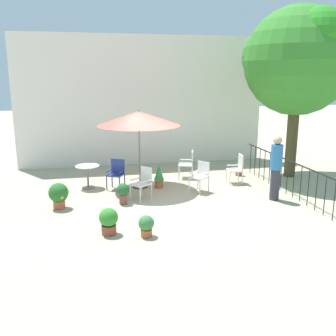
{
  "coord_description": "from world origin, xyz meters",
  "views": [
    {
      "loc": [
        -2.2,
        -10.01,
        3.4
      ],
      "look_at": [
        0.0,
        0.18,
        0.86
      ],
      "focal_mm": 41.02,
      "sensor_mm": 36.0,
      "label": 1
    }
  ],
  "objects_px": {
    "patio_chair_0": "(116,172)",
    "potted_plant_4": "(239,164)",
    "potted_plant_0": "(109,220)",
    "potted_plant_2": "(123,192)",
    "potted_plant_5": "(159,175)",
    "cafe_table_0": "(88,172)",
    "patio_chair_2": "(143,181)",
    "shade_tree": "(299,61)",
    "standing_person": "(276,167)",
    "patio_chair_1": "(237,167)",
    "patio_umbrella_0": "(139,119)",
    "potted_plant_1": "(146,225)",
    "patio_chair_3": "(201,175)",
    "patio_chair_4": "(188,162)",
    "potted_plant_3": "(59,194)"
  },
  "relations": [
    {
      "from": "potted_plant_0",
      "to": "potted_plant_2",
      "type": "bearing_deg",
      "value": 75.47
    },
    {
      "from": "potted_plant_2",
      "to": "potted_plant_4",
      "type": "distance_m",
      "value": 4.74
    },
    {
      "from": "shade_tree",
      "to": "potted_plant_1",
      "type": "bearing_deg",
      "value": -144.63
    },
    {
      "from": "patio_umbrella_0",
      "to": "standing_person",
      "type": "bearing_deg",
      "value": -29.66
    },
    {
      "from": "potted_plant_2",
      "to": "potted_plant_4",
      "type": "height_order",
      "value": "potted_plant_4"
    },
    {
      "from": "standing_person",
      "to": "patio_umbrella_0",
      "type": "bearing_deg",
      "value": 150.34
    },
    {
      "from": "patio_chair_0",
      "to": "potted_plant_4",
      "type": "bearing_deg",
      "value": 9.01
    },
    {
      "from": "shade_tree",
      "to": "patio_chair_1",
      "type": "xyz_separation_m",
      "value": [
        -2.16,
        -0.48,
        -3.32
      ]
    },
    {
      "from": "cafe_table_0",
      "to": "patio_chair_2",
      "type": "relative_size",
      "value": 0.8
    },
    {
      "from": "standing_person",
      "to": "potted_plant_5",
      "type": "bearing_deg",
      "value": 148.15
    },
    {
      "from": "patio_chair_3",
      "to": "potted_plant_3",
      "type": "height_order",
      "value": "patio_chair_3"
    },
    {
      "from": "patio_chair_4",
      "to": "standing_person",
      "type": "xyz_separation_m",
      "value": [
        1.74,
        -2.77,
        0.4
      ]
    },
    {
      "from": "patio_umbrella_0",
      "to": "potted_plant_3",
      "type": "distance_m",
      "value": 3.28
    },
    {
      "from": "patio_chair_2",
      "to": "patio_chair_3",
      "type": "bearing_deg",
      "value": 10.55
    },
    {
      "from": "cafe_table_0",
      "to": "patio_chair_3",
      "type": "distance_m",
      "value": 3.46
    },
    {
      "from": "potted_plant_1",
      "to": "patio_chair_2",
      "type": "bearing_deg",
      "value": 82.92
    },
    {
      "from": "patio_chair_2",
      "to": "potted_plant_1",
      "type": "bearing_deg",
      "value": -97.08
    },
    {
      "from": "potted_plant_4",
      "to": "standing_person",
      "type": "distance_m",
      "value": 2.73
    },
    {
      "from": "cafe_table_0",
      "to": "patio_chair_0",
      "type": "height_order",
      "value": "patio_chair_0"
    },
    {
      "from": "shade_tree",
      "to": "patio_umbrella_0",
      "type": "xyz_separation_m",
      "value": [
        -5.28,
        -0.29,
        -1.72
      ]
    },
    {
      "from": "patio_chair_1",
      "to": "potted_plant_5",
      "type": "bearing_deg",
      "value": 179.76
    },
    {
      "from": "shade_tree",
      "to": "cafe_table_0",
      "type": "relative_size",
      "value": 7.66
    },
    {
      "from": "potted_plant_1",
      "to": "cafe_table_0",
      "type": "bearing_deg",
      "value": 106.45
    },
    {
      "from": "patio_chair_1",
      "to": "potted_plant_0",
      "type": "distance_m",
      "value": 5.4
    },
    {
      "from": "patio_chair_1",
      "to": "potted_plant_0",
      "type": "height_order",
      "value": "patio_chair_1"
    },
    {
      "from": "patio_chair_3",
      "to": "potted_plant_1",
      "type": "xyz_separation_m",
      "value": [
        -2.1,
        -2.92,
        -0.26
      ]
    },
    {
      "from": "cafe_table_0",
      "to": "patio_chair_3",
      "type": "relative_size",
      "value": 0.82
    },
    {
      "from": "potted_plant_5",
      "to": "standing_person",
      "type": "relative_size",
      "value": 0.4
    },
    {
      "from": "patio_umbrella_0",
      "to": "potted_plant_5",
      "type": "distance_m",
      "value": 1.83
    },
    {
      "from": "patio_chair_2",
      "to": "potted_plant_2",
      "type": "height_order",
      "value": "patio_chair_2"
    },
    {
      "from": "potted_plant_1",
      "to": "standing_person",
      "type": "distance_m",
      "value": 4.32
    },
    {
      "from": "potted_plant_0",
      "to": "potted_plant_2",
      "type": "relative_size",
      "value": 1.04
    },
    {
      "from": "patio_chair_0",
      "to": "patio_chair_1",
      "type": "relative_size",
      "value": 0.96
    },
    {
      "from": "potted_plant_3",
      "to": "potted_plant_4",
      "type": "relative_size",
      "value": 0.84
    },
    {
      "from": "patio_chair_2",
      "to": "potted_plant_0",
      "type": "relative_size",
      "value": 1.5
    },
    {
      "from": "patio_chair_1",
      "to": "potted_plant_0",
      "type": "bearing_deg",
      "value": -142.73
    },
    {
      "from": "potted_plant_1",
      "to": "patio_chair_3",
      "type": "bearing_deg",
      "value": 54.28
    },
    {
      "from": "potted_plant_0",
      "to": "standing_person",
      "type": "height_order",
      "value": "standing_person"
    },
    {
      "from": "patio_chair_0",
      "to": "potted_plant_5",
      "type": "relative_size",
      "value": 1.24
    },
    {
      "from": "cafe_table_0",
      "to": "patio_chair_3",
      "type": "bearing_deg",
      "value": -18.19
    },
    {
      "from": "patio_chair_2",
      "to": "potted_plant_3",
      "type": "relative_size",
      "value": 1.32
    },
    {
      "from": "cafe_table_0",
      "to": "standing_person",
      "type": "height_order",
      "value": "standing_person"
    },
    {
      "from": "potted_plant_3",
      "to": "potted_plant_1",
      "type": "bearing_deg",
      "value": -49.03
    },
    {
      "from": "standing_person",
      "to": "shade_tree",
      "type": "bearing_deg",
      "value": 52.01
    },
    {
      "from": "patio_chair_2",
      "to": "potted_plant_4",
      "type": "bearing_deg",
      "value": 26.86
    },
    {
      "from": "patio_chair_0",
      "to": "potted_plant_0",
      "type": "height_order",
      "value": "patio_chair_0"
    },
    {
      "from": "potted_plant_0",
      "to": "potted_plant_5",
      "type": "relative_size",
      "value": 0.83
    },
    {
      "from": "shade_tree",
      "to": "standing_person",
      "type": "bearing_deg",
      "value": -127.99
    },
    {
      "from": "patio_chair_1",
      "to": "patio_chair_4",
      "type": "relative_size",
      "value": 1.01
    },
    {
      "from": "shade_tree",
      "to": "potted_plant_4",
      "type": "relative_size",
      "value": 6.77
    }
  ]
}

